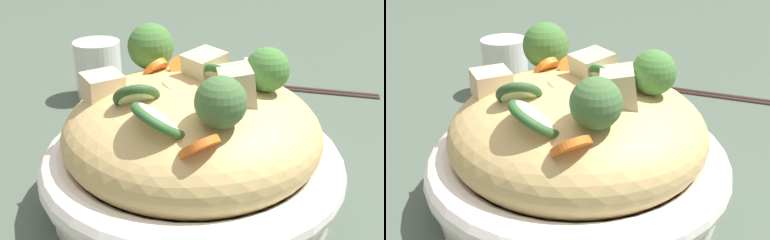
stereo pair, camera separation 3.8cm
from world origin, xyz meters
The scene contains 9 objects.
ground_plane centered at (0.00, 0.00, 0.00)m, with size 3.00×3.00×0.00m, color #435244.
serving_bowl centered at (0.00, 0.00, 0.03)m, with size 0.27×0.27×0.05m.
noodle_heap centered at (0.00, 0.00, 0.07)m, with size 0.23×0.23×0.09m.
broccoli_florets centered at (0.02, -0.01, 0.12)m, with size 0.21×0.13×0.06m.
carrot_coins centered at (0.00, 0.00, 0.11)m, with size 0.17×0.09×0.04m.
zucchini_slices centered at (-0.03, 0.02, 0.11)m, with size 0.09×0.12×0.04m.
chicken_chunks centered at (0.00, -0.01, 0.11)m, with size 0.10×0.17×0.04m.
chopsticks_pair centered at (0.20, -0.23, 0.00)m, with size 0.13×0.20×0.01m.
drinking_glass centered at (0.27, 0.06, 0.04)m, with size 0.06×0.06×0.08m.
Camera 2 is at (-0.34, 0.06, 0.24)m, focal length 41.13 mm.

